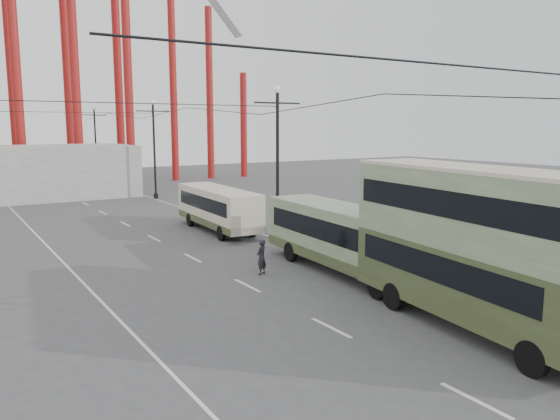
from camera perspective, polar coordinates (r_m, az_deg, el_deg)
ground at (r=17.42m, az=16.46°, el=-15.08°), size 160.00×160.00×0.00m
road_markings at (r=32.83m, az=-11.47°, el=-3.58°), size 12.52×120.00×0.01m
lamp_post_mid at (r=33.52m, az=-0.26°, el=4.92°), size 3.20×0.44×9.32m
lamp_post_far at (r=53.42m, az=-12.99°, el=6.15°), size 3.20×0.44×9.32m
lamp_post_distant at (r=74.51m, az=-18.70°, el=6.60°), size 3.20×0.44×9.32m
fairground_shed at (r=57.82m, az=-26.21°, el=3.49°), size 22.00×10.00×5.00m
double_decker_bus at (r=19.48m, az=20.03°, el=-3.03°), size 3.82×10.64×5.59m
single_decker_green at (r=25.85m, az=7.04°, el=-2.81°), size 3.28×11.25×3.14m
single_decker_cream at (r=36.35m, az=-6.49°, el=0.29°), size 2.80×9.26×2.85m
pedestrian at (r=25.71m, az=-1.96°, el=-4.94°), size 0.73×0.64×1.68m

